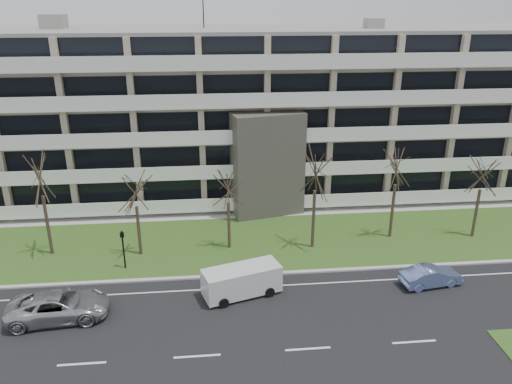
{
  "coord_description": "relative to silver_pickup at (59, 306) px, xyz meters",
  "views": [
    {
      "loc": [
        -5.01,
        -21.77,
        17.86
      ],
      "look_at": [
        -1.84,
        10.0,
        5.37
      ],
      "focal_mm": 35.0,
      "sensor_mm": 36.0,
      "label": 1
    }
  ],
  "objects": [
    {
      "name": "lane_edge_line",
      "position": [
        14.16,
        2.24,
        -0.81
      ],
      "size": [
        90.0,
        0.12,
        0.01
      ],
      "primitive_type": "cube",
      "color": "white",
      "rests_on": "ground"
    },
    {
      "name": "apartment_building",
      "position": [
        14.15,
        21.06,
        6.8
      ],
      "size": [
        60.5,
        15.1,
        18.75
      ],
      "color": "tan",
      "rests_on": "ground"
    },
    {
      "name": "pedestrian_signal",
      "position": [
        3.03,
        5.56,
        1.05
      ],
      "size": [
        0.3,
        0.25,
        2.93
      ],
      "rotation": [
        0.0,
        0.0,
        0.12
      ],
      "color": "black",
      "rests_on": "ground"
    },
    {
      "name": "tree_4",
      "position": [
        16.81,
        7.41,
        5.66
      ],
      "size": [
        4.16,
        4.16,
        8.32
      ],
      "color": "#382B21",
      "rests_on": "ground"
    },
    {
      "name": "tree_6",
      "position": [
        29.95,
        8.0,
        4.73
      ],
      "size": [
        3.57,
        3.57,
        7.14
      ],
      "color": "#382B21",
      "rests_on": "ground"
    },
    {
      "name": "white_van",
      "position": [
        11.03,
        1.46,
        0.34
      ],
      "size": [
        5.27,
        3.2,
        1.92
      ],
      "rotation": [
        0.0,
        0.0,
        0.3
      ],
      "color": "silver",
      "rests_on": "ground"
    },
    {
      "name": "grass_verge",
      "position": [
        14.16,
        8.74,
        -0.78
      ],
      "size": [
        90.0,
        10.0,
        0.06
      ],
      "primitive_type": "cube",
      "color": "#30521B",
      "rests_on": "ground"
    },
    {
      "name": "tree_2",
      "position": [
        3.88,
        7.54,
        4.55
      ],
      "size": [
        3.45,
        3.45,
        6.9
      ],
      "color": "#382B21",
      "rests_on": "ground"
    },
    {
      "name": "sidewalk",
      "position": [
        14.16,
        14.24,
        -0.77
      ],
      "size": [
        90.0,
        2.0,
        0.08
      ],
      "primitive_type": "cube",
      "color": "#B2B2AD",
      "rests_on": "ground"
    },
    {
      "name": "tree_1",
      "position": [
        -2.71,
        8.28,
        5.66
      ],
      "size": [
        4.16,
        4.16,
        8.32
      ],
      "color": "#382B21",
      "rests_on": "ground"
    },
    {
      "name": "curb",
      "position": [
        14.16,
        3.74,
        -0.75
      ],
      "size": [
        90.0,
        0.35,
        0.12
      ],
      "primitive_type": "cube",
      "color": "#B2B2AD",
      "rests_on": "ground"
    },
    {
      "name": "silver_pickup",
      "position": [
        0.0,
        0.0,
        0.0
      ],
      "size": [
        6.08,
        3.23,
        1.63
      ],
      "primitive_type": "imported",
      "rotation": [
        0.0,
        0.0,
        1.66
      ],
      "color": "#B1B3B9",
      "rests_on": "ground"
    },
    {
      "name": "tree_3",
      "position": [
        10.49,
        7.94,
        4.38
      ],
      "size": [
        3.34,
        3.34,
        6.68
      ],
      "color": "#382B21",
      "rests_on": "ground"
    },
    {
      "name": "blue_sedan",
      "position": [
        23.51,
        1.34,
        -0.14
      ],
      "size": [
        4.24,
        2.01,
        1.34
      ],
      "primitive_type": "imported",
      "rotation": [
        0.0,
        0.0,
        1.72
      ],
      "color": "#7D94DA",
      "rests_on": "ground"
    },
    {
      "name": "ground",
      "position": [
        14.16,
        -4.26,
        -0.81
      ],
      "size": [
        160.0,
        160.0,
        0.0
      ],
      "primitive_type": "plane",
      "color": "black",
      "rests_on": "ground"
    },
    {
      "name": "tree_5",
      "position": [
        23.33,
        8.53,
        5.39
      ],
      "size": [
        3.99,
        3.99,
        7.97
      ],
      "color": "#382B21",
      "rests_on": "ground"
    }
  ]
}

